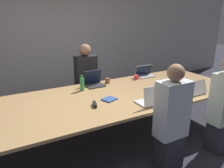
% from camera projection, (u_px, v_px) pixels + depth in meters
% --- Properties ---
extents(ground_plane, '(24.00, 24.00, 0.00)m').
position_uv_depth(ground_plane, '(101.00, 140.00, 3.51)').
color(ground_plane, '#2D2D38').
extents(curtain_wall, '(12.00, 0.06, 2.80)m').
position_uv_depth(curtain_wall, '(54.00, 37.00, 5.17)').
color(curtain_wall, '#BCB7B2').
rests_on(curtain_wall, ground_plane).
extents(conference_table, '(4.75, 1.56, 0.72)m').
position_uv_depth(conference_table, '(101.00, 100.00, 3.30)').
color(conference_table, tan).
rests_on(conference_table, ground_plane).
extents(laptop_far_right, '(0.36, 0.22, 0.22)m').
position_uv_depth(laptop_far_right, '(145.00, 73.00, 4.39)').
color(laptop_far_right, '#B7B7BC').
rests_on(laptop_far_right, conference_table).
extents(cup_far_right, '(0.08, 0.08, 0.09)m').
position_uv_depth(cup_far_right, '(136.00, 77.00, 4.21)').
color(cup_far_right, red).
rests_on(cup_far_right, conference_table).
extents(laptop_near_right, '(0.34, 0.23, 0.22)m').
position_uv_depth(laptop_near_right, '(196.00, 90.00, 3.41)').
color(laptop_near_right, silver).
rests_on(laptop_near_right, conference_table).
extents(person_near_right, '(0.40, 0.24, 1.39)m').
position_uv_depth(person_near_right, '(224.00, 107.00, 3.06)').
color(person_near_right, '#2D2D38').
rests_on(person_near_right, ground_plane).
extents(laptop_near_midright, '(0.33, 0.28, 0.28)m').
position_uv_depth(laptop_near_midright, '(151.00, 99.00, 3.02)').
color(laptop_near_midright, silver).
rests_on(laptop_near_midright, conference_table).
extents(person_near_midright, '(0.40, 0.24, 1.38)m').
position_uv_depth(person_near_midright, '(171.00, 120.00, 2.71)').
color(person_near_midright, '#2D2D38').
rests_on(person_near_midright, ground_plane).
extents(bottle_near_midright, '(0.07, 0.07, 0.26)m').
position_uv_depth(bottle_near_midright, '(156.00, 90.00, 3.28)').
color(bottle_near_midright, '#ADD1E0').
rests_on(bottle_near_midright, conference_table).
extents(laptop_far_center, '(0.31, 0.26, 0.27)m').
position_uv_depth(laptop_far_center, '(94.00, 81.00, 3.83)').
color(laptop_far_center, '#333338').
rests_on(laptop_far_center, conference_table).
extents(person_far_center, '(0.40, 0.24, 1.40)m').
position_uv_depth(person_far_center, '(86.00, 81.00, 4.27)').
color(person_far_center, '#2D2D38').
rests_on(person_far_center, ground_plane).
extents(cup_far_center, '(0.08, 0.08, 0.10)m').
position_uv_depth(cup_far_center, '(108.00, 81.00, 3.96)').
color(cup_far_center, brown).
rests_on(cup_far_center, conference_table).
extents(bottle_far_center, '(0.07, 0.07, 0.26)m').
position_uv_depth(bottle_far_center, '(82.00, 84.00, 3.57)').
color(bottle_far_center, green).
rests_on(bottle_far_center, conference_table).
extents(stapler, '(0.08, 0.16, 0.05)m').
position_uv_depth(stapler, '(95.00, 104.00, 2.98)').
color(stapler, black).
rests_on(stapler, conference_table).
extents(notebook, '(0.23, 0.22, 0.02)m').
position_uv_depth(notebook, '(109.00, 99.00, 3.20)').
color(notebook, '#2D4C8C').
rests_on(notebook, conference_table).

